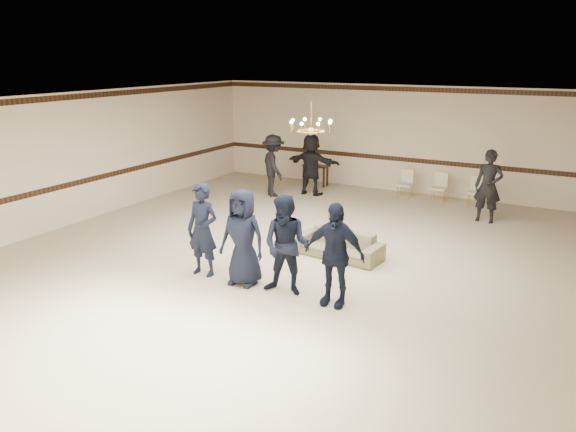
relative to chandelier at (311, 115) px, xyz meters
name	(u,v)px	position (x,y,z in m)	size (l,w,h in m)	color
room	(288,186)	(0.00, -1.00, -1.28)	(12.01, 14.01, 3.21)	#C1B495
chair_rail	(397,159)	(0.00, 5.99, -1.88)	(12.00, 0.02, 0.14)	#381E10
crown_molding	(401,89)	(0.00, 5.99, 0.21)	(12.00, 0.02, 0.14)	#381E10
chandelier	(311,115)	(0.00, 0.00, 0.00)	(0.94, 0.94, 0.89)	gold
boy_a	(203,230)	(-1.14, -2.25, -1.98)	(0.65, 0.43, 1.78)	black
boy_b	(243,237)	(-0.24, -2.25, -1.98)	(0.87, 0.57, 1.78)	black
boy_c	(286,245)	(0.66, -2.25, -1.98)	(0.87, 0.67, 1.78)	black
boy_d	(334,254)	(1.56, -2.25, -1.98)	(1.04, 0.43, 1.78)	black
settee	(338,244)	(0.74, -0.15, -2.61)	(1.84, 0.72, 0.54)	#716D4B
adult_left	(273,166)	(-3.00, 3.62, -1.96)	(1.18, 0.68, 1.83)	black
adult_mid	(311,164)	(-2.10, 4.32, -1.96)	(1.69, 0.54, 1.83)	black
adult_right	(488,186)	(3.00, 3.92, -1.96)	(0.67, 0.44, 1.83)	black
banquet_chair_left	(405,184)	(0.51, 5.23, -2.45)	(0.41, 0.41, 0.84)	beige
banquet_chair_mid	(439,188)	(1.51, 5.23, -2.45)	(0.41, 0.41, 0.84)	beige
banquet_chair_right	(476,192)	(2.51, 5.23, -2.45)	(0.41, 0.41, 0.84)	beige
console_table	(315,175)	(-2.49, 5.43, -2.54)	(0.80, 0.34, 0.67)	#351D11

